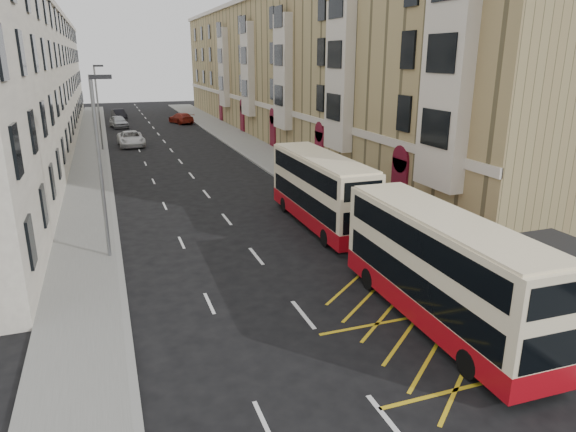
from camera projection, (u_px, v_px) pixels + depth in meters
name	position (u px, v px, depth m)	size (l,w,h in m)	color
ground	(353.00, 377.00, 14.80)	(200.00, 200.00, 0.00)	black
pavement_right	(280.00, 163.00, 44.33)	(4.00, 120.00, 0.15)	slate
pavement_left	(89.00, 176.00, 39.35)	(3.00, 120.00, 0.15)	slate
kerb_right	(258.00, 165.00, 43.69)	(0.25, 120.00, 0.15)	gray
kerb_left	(110.00, 175.00, 39.84)	(0.25, 120.00, 0.15)	gray
road_markings	(165.00, 143.00, 55.27)	(10.00, 110.00, 0.01)	silver
terrace_right	(294.00, 69.00, 58.16)	(10.75, 79.00, 15.25)	#9E8C5B
terrace_left	(18.00, 82.00, 49.48)	(9.18, 79.00, 13.25)	white
guard_railing	(426.00, 254.00, 21.73)	(0.06, 6.56, 1.01)	#AA0400
street_lamp_near	(100.00, 159.00, 22.18)	(0.93, 0.18, 8.00)	slate
street_lamp_far	(98.00, 103.00, 49.16)	(0.93, 0.18, 8.00)	slate
double_decker_front	(440.00, 269.00, 17.33)	(2.44, 9.76, 3.88)	#F4E3B9
double_decker_rear	(321.00, 191.00, 27.55)	(2.31, 9.74, 3.88)	#F4E3B9
pedestrian_mid	(549.00, 291.00, 18.02)	(0.79, 0.62, 1.63)	black
pedestrian_far	(407.00, 237.00, 23.15)	(1.05, 0.44, 1.79)	black
white_van	(131.00, 139.00, 53.07)	(2.52, 5.46, 1.52)	silver
car_silver	(119.00, 122.00, 66.77)	(1.86, 4.62, 1.58)	#AEB2B6
car_dark	(119.00, 114.00, 75.68)	(1.57, 4.50, 1.48)	black
car_red	(181.00, 118.00, 71.18)	(2.07, 5.08, 1.47)	maroon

